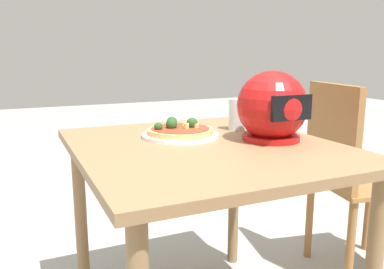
{
  "coord_description": "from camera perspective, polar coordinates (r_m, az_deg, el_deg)",
  "views": [
    {
      "loc": [
        0.59,
        1.19,
        1.03
      ],
      "look_at": [
        0.02,
        -0.07,
        0.75
      ],
      "focal_mm": 37.39,
      "sensor_mm": 36.0,
      "label": 1
    }
  ],
  "objects": [
    {
      "name": "pizza_plate",
      "position": [
        1.47,
        -1.67,
        -0.09
      ],
      "size": [
        0.28,
        0.28,
        0.01
      ],
      "primitive_type": "cylinder",
      "color": "white",
      "rests_on": "dining_table"
    },
    {
      "name": "motorcycle_helmet",
      "position": [
        1.42,
        11.36,
        3.8
      ],
      "size": [
        0.24,
        0.24,
        0.24
      ],
      "color": "#B21414",
      "rests_on": "dining_table"
    },
    {
      "name": "chair_side",
      "position": [
        1.96,
        21.39,
        -4.75
      ],
      "size": [
        0.47,
        0.47,
        0.9
      ],
      "color": "#996638",
      "rests_on": "ground"
    },
    {
      "name": "dining_table",
      "position": [
        1.38,
        1.78,
        -5.21
      ],
      "size": [
        0.85,
        0.95,
        0.73
      ],
      "color": "olive",
      "rests_on": "ground"
    },
    {
      "name": "drinking_glass",
      "position": [
        1.6,
        6.48,
        2.83
      ],
      "size": [
        0.07,
        0.07,
        0.12
      ],
      "primitive_type": "cylinder",
      "color": "silver",
      "rests_on": "dining_table"
    },
    {
      "name": "pizza",
      "position": [
        1.47,
        -1.78,
        0.74
      ],
      "size": [
        0.24,
        0.24,
        0.06
      ],
      "color": "tan",
      "rests_on": "pizza_plate"
    }
  ]
}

